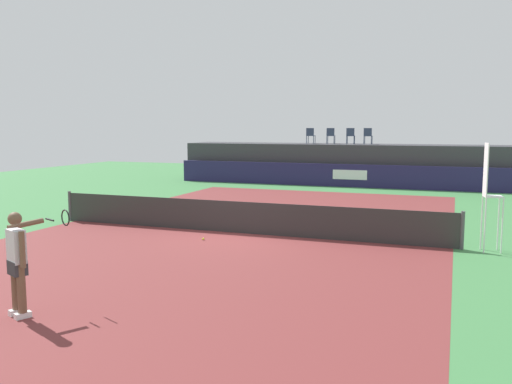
{
  "coord_description": "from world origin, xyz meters",
  "views": [
    {
      "loc": [
        5.97,
        -14.67,
        3.16
      ],
      "look_at": [
        -0.23,
        2.0,
        1.0
      ],
      "focal_mm": 37.82,
      "sensor_mm": 36.0,
      "label": 1
    }
  ],
  "objects_px": {
    "spectator_chair_right": "(368,135)",
    "umpire_chair": "(489,190)",
    "net_post_near": "(70,206)",
    "spectator_chair_far_left": "(311,135)",
    "spectator_chair_center": "(351,135)",
    "spectator_chair_left": "(331,135)",
    "tennis_ball": "(203,239)",
    "net_post_far": "(462,230)",
    "tennis_player": "(19,260)"
  },
  "relations": [
    {
      "from": "spectator_chair_left",
      "to": "net_post_near",
      "type": "distance_m",
      "value": 16.46
    },
    {
      "from": "umpire_chair",
      "to": "tennis_player",
      "type": "bearing_deg",
      "value": -133.85
    },
    {
      "from": "spectator_chair_center",
      "to": "net_post_near",
      "type": "relative_size",
      "value": 0.89
    },
    {
      "from": "net_post_near",
      "to": "umpire_chair",
      "type": "bearing_deg",
      "value": -0.08
    },
    {
      "from": "spectator_chair_right",
      "to": "umpire_chair",
      "type": "xyz_separation_m",
      "value": [
        5.41,
        -15.43,
        -1.11
      ]
    },
    {
      "from": "spectator_chair_left",
      "to": "net_post_near",
      "type": "height_order",
      "value": "spectator_chair_left"
    },
    {
      "from": "spectator_chair_right",
      "to": "net_post_far",
      "type": "relative_size",
      "value": 0.89
    },
    {
      "from": "spectator_chair_right",
      "to": "tennis_ball",
      "type": "relative_size",
      "value": 13.06
    },
    {
      "from": "spectator_chair_right",
      "to": "tennis_player",
      "type": "bearing_deg",
      "value": -95.22
    },
    {
      "from": "spectator_chair_far_left",
      "to": "tennis_ball",
      "type": "height_order",
      "value": "spectator_chair_far_left"
    },
    {
      "from": "spectator_chair_center",
      "to": "spectator_chair_right",
      "type": "bearing_deg",
      "value": 1.25
    },
    {
      "from": "spectator_chair_left",
      "to": "net_post_near",
      "type": "xyz_separation_m",
      "value": [
        -5.49,
        -15.36,
        -2.19
      ]
    },
    {
      "from": "spectator_chair_center",
      "to": "spectator_chair_right",
      "type": "height_order",
      "value": "same"
    },
    {
      "from": "net_post_far",
      "to": "tennis_player",
      "type": "relative_size",
      "value": 0.56
    },
    {
      "from": "spectator_chair_far_left",
      "to": "spectator_chair_left",
      "type": "bearing_deg",
      "value": 7.7
    },
    {
      "from": "spectator_chair_center",
      "to": "net_post_near",
      "type": "distance_m",
      "value": 16.89
    },
    {
      "from": "spectator_chair_left",
      "to": "tennis_ball",
      "type": "xyz_separation_m",
      "value": [
        0.13,
        -16.67,
        -2.66
      ]
    },
    {
      "from": "net_post_near",
      "to": "tennis_ball",
      "type": "bearing_deg",
      "value": -13.14
    },
    {
      "from": "net_post_near",
      "to": "spectator_chair_far_left",
      "type": "bearing_deg",
      "value": 73.98
    },
    {
      "from": "spectator_chair_right",
      "to": "tennis_player",
      "type": "relative_size",
      "value": 0.5
    },
    {
      "from": "umpire_chair",
      "to": "net_post_near",
      "type": "relative_size",
      "value": 2.76
    },
    {
      "from": "spectator_chair_left",
      "to": "tennis_ball",
      "type": "relative_size",
      "value": 13.06
    },
    {
      "from": "umpire_chair",
      "to": "tennis_ball",
      "type": "relative_size",
      "value": 40.59
    },
    {
      "from": "net_post_near",
      "to": "net_post_far",
      "type": "distance_m",
      "value": 12.4
    },
    {
      "from": "spectator_chair_far_left",
      "to": "spectator_chair_left",
      "type": "height_order",
      "value": "same"
    },
    {
      "from": "spectator_chair_right",
      "to": "tennis_ball",
      "type": "xyz_separation_m",
      "value": [
        -1.94,
        -16.72,
        -2.66
      ]
    },
    {
      "from": "spectator_chair_far_left",
      "to": "net_post_far",
      "type": "height_order",
      "value": "spectator_chair_far_left"
    },
    {
      "from": "spectator_chair_left",
      "to": "tennis_player",
      "type": "distance_m",
      "value": 23.29
    },
    {
      "from": "umpire_chair",
      "to": "net_post_far",
      "type": "relative_size",
      "value": 2.76
    },
    {
      "from": "spectator_chair_left",
      "to": "umpire_chair",
      "type": "relative_size",
      "value": 0.32
    },
    {
      "from": "spectator_chair_center",
      "to": "spectator_chair_right",
      "type": "relative_size",
      "value": 1.0
    },
    {
      "from": "umpire_chair",
      "to": "net_post_far",
      "type": "distance_m",
      "value": 1.23
    },
    {
      "from": "spectator_chair_right",
      "to": "tennis_player",
      "type": "distance_m",
      "value": 23.44
    },
    {
      "from": "net_post_near",
      "to": "tennis_player",
      "type": "distance_m",
      "value": 9.57
    },
    {
      "from": "spectator_chair_center",
      "to": "net_post_far",
      "type": "xyz_separation_m",
      "value": [
        5.79,
        -15.39,
        -2.19
      ]
    },
    {
      "from": "spectator_chair_left",
      "to": "spectator_chair_right",
      "type": "height_order",
      "value": "same"
    },
    {
      "from": "net_post_near",
      "to": "tennis_player",
      "type": "xyz_separation_m",
      "value": [
        5.44,
        -7.86,
        0.46
      ]
    },
    {
      "from": "net_post_far",
      "to": "tennis_player",
      "type": "distance_m",
      "value": 10.51
    },
    {
      "from": "spectator_chair_left",
      "to": "spectator_chair_right",
      "type": "bearing_deg",
      "value": 1.47
    },
    {
      "from": "spectator_chair_left",
      "to": "tennis_ball",
      "type": "distance_m",
      "value": 16.88
    },
    {
      "from": "spectator_chair_right",
      "to": "net_post_near",
      "type": "distance_m",
      "value": 17.31
    },
    {
      "from": "spectator_chair_far_left",
      "to": "net_post_far",
      "type": "relative_size",
      "value": 0.89
    },
    {
      "from": "tennis_ball",
      "to": "umpire_chair",
      "type": "bearing_deg",
      "value": 9.99
    },
    {
      "from": "net_post_far",
      "to": "umpire_chair",
      "type": "bearing_deg",
      "value": -1.71
    },
    {
      "from": "umpire_chair",
      "to": "net_post_near",
      "type": "bearing_deg",
      "value": 179.92
    },
    {
      "from": "spectator_chair_center",
      "to": "net_post_near",
      "type": "bearing_deg",
      "value": -113.24
    },
    {
      "from": "spectator_chair_right",
      "to": "spectator_chair_left",
      "type": "bearing_deg",
      "value": -178.53
    },
    {
      "from": "tennis_player",
      "to": "spectator_chair_left",
      "type": "bearing_deg",
      "value": 89.86
    },
    {
      "from": "net_post_near",
      "to": "tennis_ball",
      "type": "relative_size",
      "value": 14.71
    },
    {
      "from": "spectator_chair_far_left",
      "to": "spectator_chair_right",
      "type": "bearing_deg",
      "value": 3.68
    }
  ]
}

